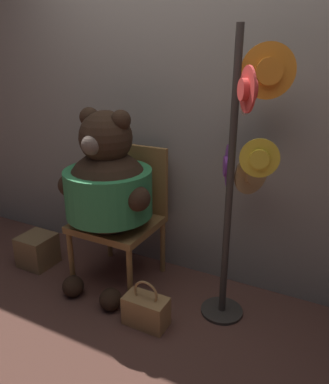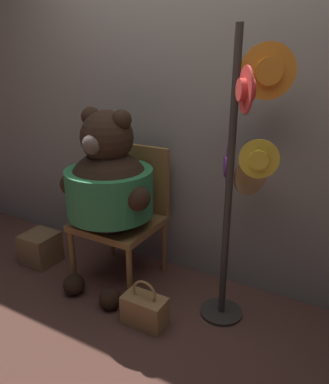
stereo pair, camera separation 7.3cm
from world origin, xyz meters
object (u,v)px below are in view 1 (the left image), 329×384
(teddy_bear, at_px, (108,187))
(chair, at_px, (123,209))
(hat_display_rack, at_px, (243,164))
(handbag_on_ground, at_px, (146,310))

(teddy_bear, bearing_deg, chair, 90.70)
(chair, distance_m, hat_display_rack, 1.03)
(hat_display_rack, xyz_separation_m, handbag_on_ground, (-0.45, -0.38, -0.93))
(chair, relative_size, handbag_on_ground, 3.12)
(hat_display_rack, height_order, handbag_on_ground, hat_display_rack)
(chair, xyz_separation_m, handbag_on_ground, (0.45, -0.46, -0.43))
(teddy_bear, xyz_separation_m, handbag_on_ground, (0.45, -0.28, -0.67))
(handbag_on_ground, bearing_deg, chair, 134.75)
(teddy_bear, bearing_deg, hat_display_rack, 6.54)
(chair, bearing_deg, hat_display_rack, -4.93)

